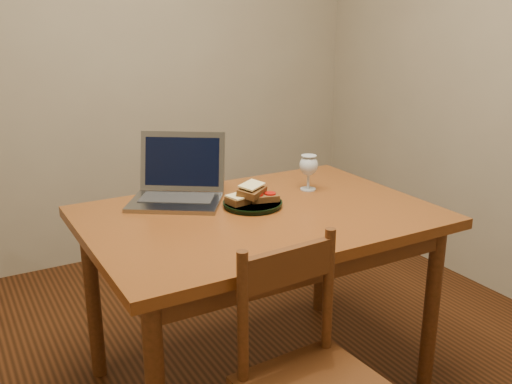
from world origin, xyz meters
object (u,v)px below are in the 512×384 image
chair (312,373)px  plate (253,204)px  milk_glass (308,172)px  laptop (179,182)px  table (260,233)px

chair → plate: 0.76m
milk_glass → laptop: size_ratio=0.33×
laptop → table: bearing=-23.3°
laptop → plate: bearing=-14.6°
table → chair: size_ratio=3.09×
milk_glass → table: bearing=-155.4°
table → chair: 0.66m
chair → milk_glass: size_ratio=2.74×
chair → plate: size_ratio=1.80×
plate → milk_glass: 0.33m
chair → laptop: size_ratio=0.89×
plate → milk_glass: size_ratio=1.52×
chair → plate: bearing=71.7°
table → chair: bearing=-105.7°
table → milk_glass: (0.33, 0.15, 0.16)m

